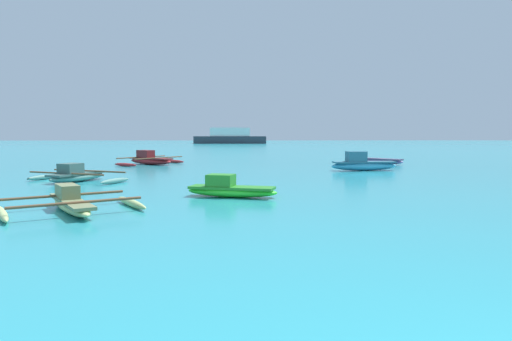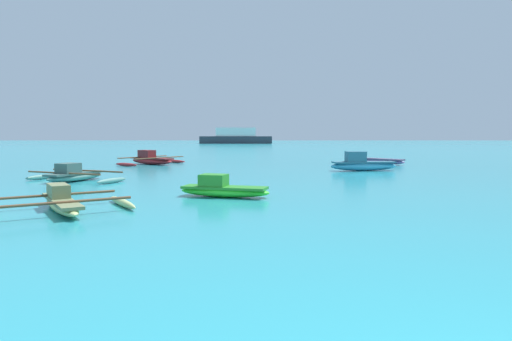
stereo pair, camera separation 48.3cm
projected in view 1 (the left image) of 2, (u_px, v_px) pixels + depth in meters
The scene contains 7 objects.
moored_boat_0 at pixel (230, 189), 14.05m from camera, with size 2.96×1.49×0.69m.
moored_boat_1 at pixel (150, 160), 28.59m from camera, with size 4.00×4.49×0.89m.
moored_boat_2 at pixel (76, 175), 18.50m from camera, with size 4.32×3.11×0.76m.
moored_boat_3 at pixel (380, 161), 29.05m from camera, with size 2.63×2.77×0.36m.
moored_boat_4 at pixel (71, 203), 11.45m from camera, with size 3.94×3.62×0.65m.
moored_boat_5 at pixel (363, 164), 23.91m from camera, with size 3.61×1.19×1.01m.
distant_ferry at pixel (230, 137), 86.52m from camera, with size 13.60×2.99×2.99m.
Camera 1 is at (-2.93, -1.89, 1.97)m, focal length 32.00 mm.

